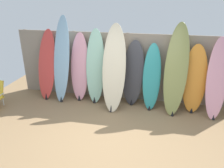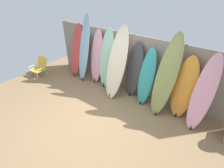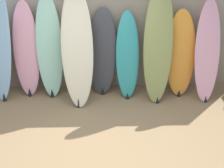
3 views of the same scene
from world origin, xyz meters
TOP-DOWN VIEW (x-y plane):
  - ground at (0.00, 0.00)m, footprint 7.68×7.68m
  - fence_back at (-0.00, 2.01)m, footprint 6.08×0.11m
  - surfboard_red_0 at (-2.14, 1.67)m, footprint 0.59×0.61m
  - surfboard_skyblue_1 at (-1.67, 1.62)m, footprint 0.53×0.62m
  - surfboard_pink_2 at (-1.23, 1.74)m, footprint 0.50×0.43m
  - surfboard_seafoam_3 at (-0.78, 1.71)m, footprint 0.53×0.51m
  - surfboard_cream_4 at (-0.24, 1.49)m, footprint 0.64×0.90m
  - surfboard_charcoal_5 at (0.20, 1.75)m, footprint 0.60×0.45m
  - surfboard_teal_6 at (0.68, 1.62)m, footprint 0.45×0.53m
  - surfboard_olive_7 at (1.23, 1.56)m, footprint 0.62×0.84m
  - surfboard_orange_8 at (1.70, 1.66)m, footprint 0.55×0.46m
  - surfboard_pink_9 at (2.15, 1.54)m, footprint 0.51×0.73m
  - beach_chair at (-3.28, 0.82)m, footprint 0.50×0.55m

SIDE VIEW (x-z plane):
  - ground at x=0.00m, z-range 0.00..0.00m
  - beach_chair at x=-3.28m, z-range 0.00..0.65m
  - surfboard_teal_6 at x=0.68m, z-range -0.01..1.62m
  - surfboard_orange_8 at x=1.70m, z-range -0.01..1.64m
  - surfboard_charcoal_5 at x=0.20m, z-range -0.01..1.66m
  - surfboard_pink_2 at x=-1.23m, z-range -0.01..1.79m
  - fence_back at x=0.00m, z-range 0.00..1.80m
  - surfboard_pink_9 at x=2.15m, z-range -0.01..1.83m
  - surfboard_red_0 at x=-2.14m, z-range -0.02..1.85m
  - surfboard_seafoam_3 at x=-0.78m, z-range -0.02..1.91m
  - surfboard_cream_4 at x=-0.24m, z-range -0.01..2.06m
  - surfboard_olive_7 at x=1.23m, z-range -0.01..2.12m
  - surfboard_skyblue_1 at x=-1.67m, z-range -0.01..2.22m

